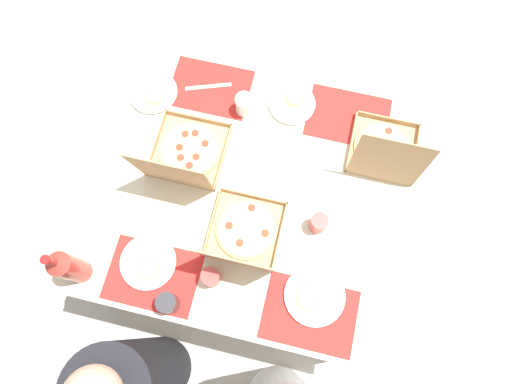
{
  "coord_description": "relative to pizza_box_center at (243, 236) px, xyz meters",
  "views": [
    {
      "loc": [
        -0.13,
        0.53,
        2.52
      ],
      "look_at": [
        0.0,
        0.0,
        0.76
      ],
      "focal_mm": 30.92,
      "sensor_mm": 36.0,
      "label": 1
    }
  ],
  "objects": [
    {
      "name": "cup_red",
      "position": [
        0.21,
        0.32,
        0.0
      ],
      "size": [
        0.08,
        0.08,
        0.1
      ],
      "primitive_type": "cylinder",
      "color": "#333338",
      "rests_on": "dining_table"
    },
    {
      "name": "plate_middle",
      "position": [
        0.34,
        0.19,
        -0.04
      ],
      "size": [
        0.22,
        0.22,
        0.03
      ],
      "color": "white",
      "rests_on": "dining_table"
    },
    {
      "name": "knife_by_far_left",
      "position": [
        0.32,
        -0.64,
        -0.05
      ],
      "size": [
        0.2,
        0.09,
        0.0
      ],
      "primitive_type": "cube",
      "rotation": [
        0.0,
        0.0,
        3.48
      ],
      "color": "#B7B7BC",
      "rests_on": "dining_table"
    },
    {
      "name": "placemat_near_left",
      "position": [
        -0.32,
        -0.64,
        -0.05
      ],
      "size": [
        0.36,
        0.26,
        0.0
      ],
      "primitive_type": "cube",
      "color": "red",
      "rests_on": "dining_table"
    },
    {
      "name": "pizza_box_corner_right",
      "position": [
        -0.49,
        -0.49,
        -0.0
      ],
      "size": [
        0.28,
        0.29,
        0.32
      ],
      "color": "tan",
      "rests_on": "dining_table"
    },
    {
      "name": "soda_bottle",
      "position": [
        0.59,
        0.28,
        0.08
      ],
      "size": [
        0.09,
        0.09,
        0.32
      ],
      "color": "#B2382D",
      "rests_on": "dining_table"
    },
    {
      "name": "plate_far_left",
      "position": [
        0.55,
        -0.55,
        -0.04
      ],
      "size": [
        0.22,
        0.22,
        0.03
      ],
      "color": "white",
      "rests_on": "dining_table"
    },
    {
      "name": "dining_table",
      "position": [
        -0.0,
        -0.2,
        -0.15
      ],
      "size": [
        1.41,
        1.17,
        0.76
      ],
      "color": "#3F3328",
      "rests_on": "ground_plane"
    },
    {
      "name": "placemat_near_right",
      "position": [
        0.31,
        -0.64,
        -0.05
      ],
      "size": [
        0.36,
        0.26,
        0.0
      ],
      "primitive_type": "cube",
      "color": "red",
      "rests_on": "dining_table"
    },
    {
      "name": "fork_by_near_right",
      "position": [
        0.56,
        -0.01,
        -0.05
      ],
      "size": [
        0.13,
        0.16,
        0.0
      ],
      "primitive_type": "cube",
      "rotation": [
        0.0,
        0.0,
        2.21
      ],
      "color": "#B7B7BC",
      "rests_on": "dining_table"
    },
    {
      "name": "plate_near_right",
      "position": [
        -0.32,
        0.16,
        -0.04
      ],
      "size": [
        0.24,
        0.24,
        0.03
      ],
      "color": "white",
      "rests_on": "dining_table"
    },
    {
      "name": "cup_clear_right",
      "position": [
        0.08,
        0.19,
        -0.0
      ],
      "size": [
        0.07,
        0.07,
        0.09
      ],
      "primitive_type": "cylinder",
      "color": "#BF4742",
      "rests_on": "dining_table"
    },
    {
      "name": "pizza_box_corner_left",
      "position": [
        0.32,
        -0.28,
        0.0
      ],
      "size": [
        0.3,
        0.35,
        0.34
      ],
      "color": "tan",
      "rests_on": "dining_table"
    },
    {
      "name": "fork_by_far_right",
      "position": [
        -0.21,
        -0.35,
        -0.05
      ],
      "size": [
        0.02,
        0.19,
        0.0
      ],
      "primitive_type": "cube",
      "rotation": [
        0.0,
        0.0,
        4.75
      ],
      "color": "#B7B7BC",
      "rests_on": "dining_table"
    },
    {
      "name": "diner_right_seat",
      "position": [
        0.31,
        0.64,
        -0.3
      ],
      "size": [
        0.32,
        0.32,
        1.14
      ],
      "color": "black",
      "rests_on": "ground_plane"
    },
    {
      "name": "cup_dark",
      "position": [
        -0.28,
        -0.12,
        -0.0
      ],
      "size": [
        0.07,
        0.07,
        0.09
      ],
      "primitive_type": "cylinder",
      "color": "#BF4742",
      "rests_on": "dining_table"
    },
    {
      "name": "plate_far_right",
      "position": [
        -0.06,
        -0.64,
        -0.04
      ],
      "size": [
        0.21,
        0.21,
        0.03
      ],
      "color": "white",
      "rests_on": "dining_table"
    },
    {
      "name": "pizza_box_center",
      "position": [
        0.0,
        0.0,
        0.0
      ],
      "size": [
        0.29,
        0.32,
        0.32
      ],
      "color": "tan",
      "rests_on": "dining_table"
    },
    {
      "name": "cup_clear_left",
      "position": [
        0.14,
        -0.56,
        -0.0
      ],
      "size": [
        0.08,
        0.08,
        0.1
      ],
      "primitive_type": "cylinder",
      "color": "silver",
      "rests_on": "dining_table"
    },
    {
      "name": "placemat_far_left",
      "position": [
        -0.32,
        0.23,
        -0.05
      ],
      "size": [
        0.36,
        0.26,
        0.0
      ],
      "primitive_type": "cube",
      "color": "red",
      "rests_on": "dining_table"
    },
    {
      "name": "placemat_far_right",
      "position": [
        0.31,
        0.23,
        -0.05
      ],
      "size": [
        0.36,
        0.26,
        0.0
      ],
      "primitive_type": "cube",
      "color": "red",
      "rests_on": "dining_table"
    },
    {
      "name": "ground_plane",
      "position": [
        -0.0,
        -0.2,
        -0.8
      ],
      "size": [
        6.0,
        6.0,
        0.0
      ],
      "primitive_type": "plane",
      "color": "beige"
    }
  ]
}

